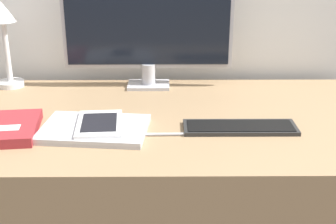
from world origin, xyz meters
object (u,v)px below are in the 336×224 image
object	(u,v)px
laptop	(95,130)
pen	(166,134)
desk_lamp	(4,31)
notebook	(7,128)
monitor	(148,14)
ereader	(100,124)
keyboard	(240,127)

from	to	relation	value
laptop	pen	size ratio (longest dim) A/B	2.26
desk_lamp	notebook	size ratio (longest dim) A/B	1.30
laptop	notebook	distance (m)	0.25
monitor	ereader	size ratio (longest dim) A/B	3.01
keyboard	ereader	xyz separation A→B (m)	(-0.41, -0.01, 0.02)
ereader	notebook	bearing A→B (deg)	-177.39
monitor	keyboard	xyz separation A→B (m)	(0.28, -0.41, -0.26)
notebook	desk_lamp	bearing A→B (deg)	105.47
laptop	ereader	world-z (taller)	ereader
monitor	ereader	bearing A→B (deg)	-107.57
monitor	ereader	xyz separation A→B (m)	(-0.13, -0.42, -0.25)
laptop	ereader	bearing A→B (deg)	38.12
laptop	monitor	bearing A→B (deg)	71.18
ereader	pen	size ratio (longest dim) A/B	1.42
ereader	desk_lamp	size ratio (longest dim) A/B	0.65
ereader	notebook	size ratio (longest dim) A/B	0.85
keyboard	notebook	xyz separation A→B (m)	(-0.68, -0.02, 0.01)
keyboard	pen	distance (m)	0.22
desk_lamp	ereader	bearing A→B (deg)	-47.34
keyboard	notebook	world-z (taller)	notebook
monitor	notebook	distance (m)	0.64
keyboard	desk_lamp	size ratio (longest dim) A/B	1.06
desk_lamp	pen	distance (m)	0.77
monitor	notebook	bearing A→B (deg)	-133.07
keyboard	desk_lamp	world-z (taller)	desk_lamp
laptop	pen	world-z (taller)	laptop
monitor	pen	xyz separation A→B (m)	(0.06, -0.45, -0.27)
keyboard	ereader	bearing A→B (deg)	-178.82
pen	monitor	bearing A→B (deg)	98.10
monitor	pen	world-z (taller)	monitor
monitor	laptop	size ratio (longest dim) A/B	1.90
ereader	pen	world-z (taller)	ereader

